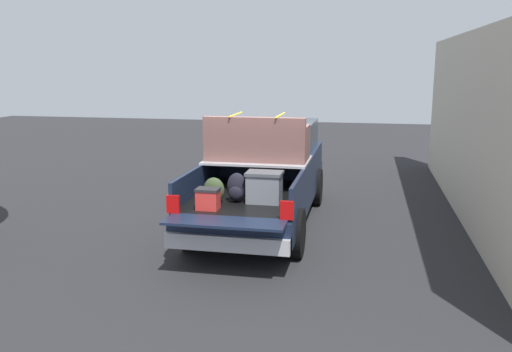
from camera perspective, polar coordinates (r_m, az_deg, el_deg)
name	(u,v)px	position (r m, az deg, el deg)	size (l,w,h in m)	color
ground_plane	(262,224)	(10.79, 0.65, -5.10)	(40.00, 40.00, 0.00)	#262628
pickup_truck	(266,172)	(10.91, 1.04, 0.41)	(6.05, 2.06, 2.23)	#162138
building_facade	(474,127)	(11.71, 22.18, 4.86)	(11.60, 0.36, 3.80)	beige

